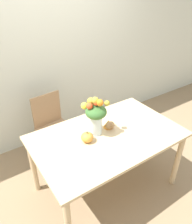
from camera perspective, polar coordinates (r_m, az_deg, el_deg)
ground_plane at (r=2.79m, az=2.55°, el=-18.60°), size 12.00×12.00×0.00m
wall_back at (r=3.05m, az=-12.13°, el=15.82°), size 8.00×0.06×2.70m
dining_table at (r=2.31m, az=2.95°, el=-7.75°), size 1.52×0.95×0.77m
flower_vase at (r=2.16m, az=-0.11°, el=-0.87°), size 0.24×0.25×0.42m
pumpkin at (r=2.14m, az=-2.32°, el=-6.58°), size 0.12×0.12×0.11m
turkey_figurine at (r=2.33m, az=3.44°, el=-3.24°), size 0.11×0.14×0.09m
dining_chair_near_window at (r=2.93m, az=-11.10°, el=-3.84°), size 0.46×0.46×0.90m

